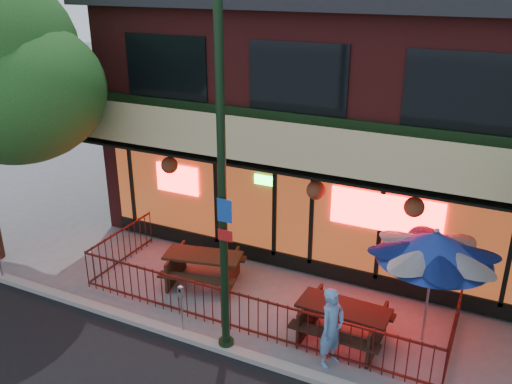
# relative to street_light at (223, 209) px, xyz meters

# --- Properties ---
(ground) EXTENTS (80.00, 80.00, 0.00)m
(ground) POSITION_rel_street_light_xyz_m (-0.00, 0.40, -3.15)
(ground) COLOR gray
(ground) RESTS_ON ground
(curb) EXTENTS (80.00, 0.25, 0.12)m
(curb) POSITION_rel_street_light_xyz_m (-0.00, -0.10, -3.09)
(curb) COLOR #999993
(curb) RESTS_ON ground
(restaurant_building) EXTENTS (12.96, 9.49, 8.05)m
(restaurant_building) POSITION_rel_street_light_xyz_m (-0.00, 7.51, 0.98)
(restaurant_building) COLOR maroon
(restaurant_building) RESTS_ON ground
(patio_fence) EXTENTS (8.44, 2.62, 1.00)m
(patio_fence) POSITION_rel_street_light_xyz_m (-0.00, 0.91, -2.52)
(patio_fence) COLOR #4B1410
(patio_fence) RESTS_ON ground
(street_light) EXTENTS (0.43, 0.32, 7.00)m
(street_light) POSITION_rel_street_light_xyz_m (0.00, 0.00, 0.00)
(street_light) COLOR black
(street_light) RESTS_ON ground
(picnic_table_left) EXTENTS (2.15, 1.83, 0.80)m
(picnic_table_left) POSITION_rel_street_light_xyz_m (-1.74, 2.01, -2.62)
(picnic_table_left) COLOR #362113
(picnic_table_left) RESTS_ON ground
(picnic_table_right) EXTENTS (1.94, 1.51, 0.81)m
(picnic_table_right) POSITION_rel_street_light_xyz_m (2.06, 1.33, -2.62)
(picnic_table_right) COLOR black
(picnic_table_right) RESTS_ON ground
(patio_umbrella) EXTENTS (2.28, 2.28, 2.61)m
(patio_umbrella) POSITION_rel_street_light_xyz_m (3.60, 2.07, -0.92)
(patio_umbrella) COLOR gray
(patio_umbrella) RESTS_ON ground
(pedestrian) EXTENTS (0.59, 0.72, 1.68)m
(pedestrian) POSITION_rel_street_light_xyz_m (2.07, 0.50, -2.31)
(pedestrian) COLOR #6493C9
(pedestrian) RESTS_ON ground
(parking_meter_near) EXTENTS (0.13, 0.12, 1.19)m
(parking_meter_near) POSITION_rel_street_light_xyz_m (-1.06, 0.00, -2.34)
(parking_meter_near) COLOR #9A9EA3
(parking_meter_near) RESTS_ON ground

